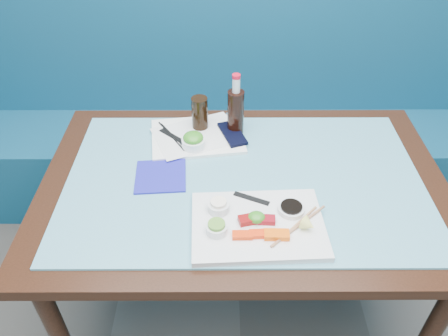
{
  "coord_description": "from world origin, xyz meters",
  "views": [
    {
      "loc": [
        -0.07,
        0.32,
        1.75
      ],
      "look_at": [
        -0.07,
        1.46,
        0.8
      ],
      "focal_mm": 35.0,
      "sensor_mm": 36.0,
      "label": 1
    }
  ],
  "objects_px": {
    "sashimi_plate": "(258,225)",
    "seaweed_bowl": "(193,143)",
    "cola_glass": "(200,113)",
    "cola_bottle_body": "(236,113)",
    "dining_table": "(243,198)",
    "blue_napkin": "(161,176)",
    "serving_tray": "(197,136)",
    "booth_bench": "(236,130)"
  },
  "relations": [
    {
      "from": "serving_tray",
      "to": "blue_napkin",
      "type": "xyz_separation_m",
      "value": [
        -0.12,
        -0.23,
        -0.0
      ]
    },
    {
      "from": "booth_bench",
      "to": "blue_napkin",
      "type": "height_order",
      "value": "booth_bench"
    },
    {
      "from": "blue_napkin",
      "to": "serving_tray",
      "type": "bearing_deg",
      "value": 63.07
    },
    {
      "from": "seaweed_bowl",
      "to": "cola_bottle_body",
      "type": "xyz_separation_m",
      "value": [
        0.16,
        0.11,
        0.06
      ]
    },
    {
      "from": "serving_tray",
      "to": "dining_table",
      "type": "bearing_deg",
      "value": -62.31
    },
    {
      "from": "booth_bench",
      "to": "seaweed_bowl",
      "type": "distance_m",
      "value": 0.81
    },
    {
      "from": "booth_bench",
      "to": "dining_table",
      "type": "distance_m",
      "value": 0.89
    },
    {
      "from": "cola_glass",
      "to": "cola_bottle_body",
      "type": "bearing_deg",
      "value": -7.51
    },
    {
      "from": "seaweed_bowl",
      "to": "blue_napkin",
      "type": "height_order",
      "value": "seaweed_bowl"
    },
    {
      "from": "dining_table",
      "to": "blue_napkin",
      "type": "relative_size",
      "value": 8.13
    },
    {
      "from": "dining_table",
      "to": "seaweed_bowl",
      "type": "bearing_deg",
      "value": 137.72
    },
    {
      "from": "booth_bench",
      "to": "sashimi_plate",
      "type": "relative_size",
      "value": 7.51
    },
    {
      "from": "seaweed_bowl",
      "to": "blue_napkin",
      "type": "relative_size",
      "value": 0.51
    },
    {
      "from": "dining_table",
      "to": "cola_bottle_body",
      "type": "height_order",
      "value": "cola_bottle_body"
    },
    {
      "from": "booth_bench",
      "to": "serving_tray",
      "type": "distance_m",
      "value": 0.74
    },
    {
      "from": "booth_bench",
      "to": "seaweed_bowl",
      "type": "xyz_separation_m",
      "value": [
        -0.18,
        -0.67,
        0.41
      ]
    },
    {
      "from": "sashimi_plate",
      "to": "seaweed_bowl",
      "type": "distance_m",
      "value": 0.45
    },
    {
      "from": "sashimi_plate",
      "to": "blue_napkin",
      "type": "bearing_deg",
      "value": 141.03
    },
    {
      "from": "dining_table",
      "to": "seaweed_bowl",
      "type": "xyz_separation_m",
      "value": [
        -0.18,
        0.17,
        0.12
      ]
    },
    {
      "from": "sashimi_plate",
      "to": "serving_tray",
      "type": "distance_m",
      "value": 0.51
    },
    {
      "from": "booth_bench",
      "to": "cola_glass",
      "type": "height_order",
      "value": "booth_bench"
    },
    {
      "from": "booth_bench",
      "to": "serving_tray",
      "type": "bearing_deg",
      "value": -105.99
    },
    {
      "from": "booth_bench",
      "to": "blue_napkin",
      "type": "bearing_deg",
      "value": -109.19
    },
    {
      "from": "cola_bottle_body",
      "to": "dining_table",
      "type": "bearing_deg",
      "value": -85.01
    },
    {
      "from": "dining_table",
      "to": "sashimi_plate",
      "type": "xyz_separation_m",
      "value": [
        0.03,
        -0.23,
        0.1
      ]
    },
    {
      "from": "seaweed_bowl",
      "to": "cola_glass",
      "type": "xyz_separation_m",
      "value": [
        0.02,
        0.13,
        0.05
      ]
    },
    {
      "from": "sashimi_plate",
      "to": "seaweed_bowl",
      "type": "height_order",
      "value": "seaweed_bowl"
    },
    {
      "from": "seaweed_bowl",
      "to": "cola_glass",
      "type": "relative_size",
      "value": 0.67
    },
    {
      "from": "booth_bench",
      "to": "cola_bottle_body",
      "type": "xyz_separation_m",
      "value": [
        -0.02,
        -0.56,
        0.47
      ]
    },
    {
      "from": "cola_bottle_body",
      "to": "seaweed_bowl",
      "type": "bearing_deg",
      "value": -144.62
    },
    {
      "from": "serving_tray",
      "to": "seaweed_bowl",
      "type": "relative_size",
      "value": 3.97
    },
    {
      "from": "cola_glass",
      "to": "blue_napkin",
      "type": "distance_m",
      "value": 0.32
    },
    {
      "from": "blue_napkin",
      "to": "cola_bottle_body",
      "type": "bearing_deg",
      "value": 45.28
    },
    {
      "from": "dining_table",
      "to": "cola_bottle_body",
      "type": "bearing_deg",
      "value": 94.99
    },
    {
      "from": "dining_table",
      "to": "cola_bottle_body",
      "type": "relative_size",
      "value": 7.75
    },
    {
      "from": "dining_table",
      "to": "blue_napkin",
      "type": "xyz_separation_m",
      "value": [
        -0.29,
        0.01,
        0.09
      ]
    },
    {
      "from": "seaweed_bowl",
      "to": "blue_napkin",
      "type": "bearing_deg",
      "value": -124.57
    },
    {
      "from": "serving_tray",
      "to": "booth_bench",
      "type": "bearing_deg",
      "value": 66.14
    },
    {
      "from": "booth_bench",
      "to": "dining_table",
      "type": "bearing_deg",
      "value": -90.0
    },
    {
      "from": "serving_tray",
      "to": "seaweed_bowl",
      "type": "height_order",
      "value": "seaweed_bowl"
    },
    {
      "from": "booth_bench",
      "to": "cola_bottle_body",
      "type": "distance_m",
      "value": 0.74
    },
    {
      "from": "dining_table",
      "to": "blue_napkin",
      "type": "bearing_deg",
      "value": 178.01
    }
  ]
}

